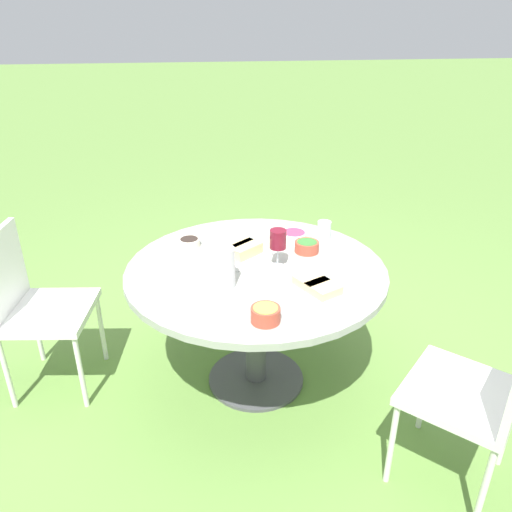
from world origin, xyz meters
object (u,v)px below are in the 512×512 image
at_px(water_pitcher, 224,267).
at_px(wine_glass, 278,240).
at_px(chair_near_right, 485,387).
at_px(chair_near_left, 31,300).
at_px(dining_table, 256,285).

bearing_deg(water_pitcher, wine_glass, -150.69).
xyz_separation_m(chair_near_right, wine_glass, (0.69, -0.78, 0.32)).
bearing_deg(chair_near_left, dining_table, 172.47).
relative_size(chair_near_left, chair_near_right, 1.00).
bearing_deg(water_pitcher, dining_table, -136.26).
relative_size(water_pitcher, wine_glass, 0.97).
xyz_separation_m(chair_near_left, chair_near_right, (-1.93, 0.94, 0.00)).
relative_size(chair_near_right, water_pitcher, 4.70).
height_order(chair_near_left, water_pitcher, water_pitcher).
bearing_deg(chair_near_left, chair_near_right, 154.00).
bearing_deg(chair_near_left, water_pitcher, 162.00).
distance_m(chair_near_left, water_pitcher, 1.05).
distance_m(water_pitcher, wine_glass, 0.32).
xyz_separation_m(chair_near_right, water_pitcher, (0.96, -0.63, 0.28)).
xyz_separation_m(dining_table, wine_glass, (-0.11, 0.01, 0.24)).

